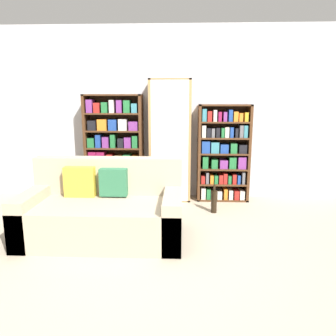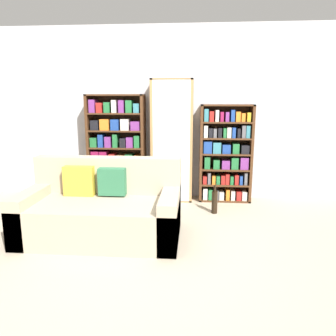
# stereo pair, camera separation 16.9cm
# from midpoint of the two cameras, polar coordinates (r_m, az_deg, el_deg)

# --- Properties ---
(ground_plane) EXTENTS (16.00, 16.00, 0.00)m
(ground_plane) POSITION_cam_midpoint_polar(r_m,az_deg,el_deg) (3.41, -4.91, -15.75)
(ground_plane) COLOR tan
(wall_back) EXTENTS (6.27, 0.06, 2.70)m
(wall_back) POSITION_cam_midpoint_polar(r_m,az_deg,el_deg) (5.31, -2.00, 9.44)
(wall_back) COLOR silver
(wall_back) RESTS_ON ground
(couch) EXTENTS (1.80, 0.95, 0.88)m
(couch) POSITION_cam_midpoint_polar(r_m,az_deg,el_deg) (3.91, -12.36, -7.45)
(couch) COLOR tan
(couch) RESTS_ON ground
(bookshelf_left) EXTENTS (0.90, 0.32, 1.65)m
(bookshelf_left) POSITION_cam_midpoint_polar(r_m,az_deg,el_deg) (5.27, -10.30, 3.32)
(bookshelf_left) COLOR #4C2D19
(bookshelf_left) RESTS_ON ground
(display_cabinet) EXTENTS (0.64, 0.36, 1.88)m
(display_cabinet) POSITION_cam_midpoint_polar(r_m,az_deg,el_deg) (5.12, -0.57, 4.73)
(display_cabinet) COLOR #AD7F4C
(display_cabinet) RESTS_ON ground
(bookshelf_right) EXTENTS (0.80, 0.32, 1.50)m
(bookshelf_right) POSITION_cam_midpoint_polar(r_m,az_deg,el_deg) (5.19, 8.65, 2.44)
(bookshelf_right) COLOR #4C2D19
(bookshelf_right) RESTS_ON ground
(wine_bottle) EXTENTS (0.08, 0.08, 0.41)m
(wine_bottle) POSITION_cam_midpoint_polar(r_m,az_deg,el_deg) (4.68, 6.98, -5.76)
(wine_bottle) COLOR black
(wine_bottle) RESTS_ON ground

